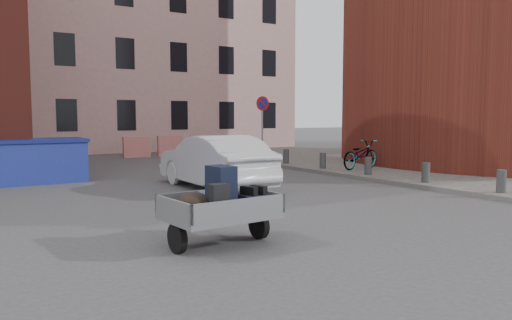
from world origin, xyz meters
TOP-DOWN VIEW (x-y plane):
  - ground at (0.00, 0.00)m, footprint 120.00×120.00m
  - sidewalk at (10.00, 4.00)m, footprint 9.00×24.00m
  - building_pink at (6.00, 22.00)m, footprint 16.00×8.00m
  - no_parking_sign at (6.00, 9.48)m, footprint 0.60×0.09m
  - bollards at (6.00, 3.40)m, footprint 0.22×9.02m
  - barriers at (4.20, 15.00)m, footprint 4.70×0.18m
  - trailer at (-1.79, -1.36)m, footprint 1.67×1.86m
  - dumpster at (-3.11, 7.91)m, footprint 3.06×1.58m
  - silver_car at (0.95, 4.09)m, footprint 1.56×4.37m
  - bicycle at (7.00, 4.79)m, footprint 1.98×1.01m

SIDE VIEW (x-z plane):
  - ground at x=0.00m, z-range 0.00..0.00m
  - sidewalk at x=10.00m, z-range 0.00..0.12m
  - bollards at x=6.00m, z-range 0.12..0.67m
  - barriers at x=4.20m, z-range 0.00..1.00m
  - trailer at x=-1.79m, z-range 0.01..1.21m
  - bicycle at x=7.00m, z-range 0.12..1.11m
  - dumpster at x=-3.11m, z-range 0.00..1.29m
  - silver_car at x=0.95m, z-range 0.00..1.44m
  - no_parking_sign at x=6.00m, z-range 0.69..3.34m
  - building_pink at x=6.00m, z-range 0.00..14.00m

